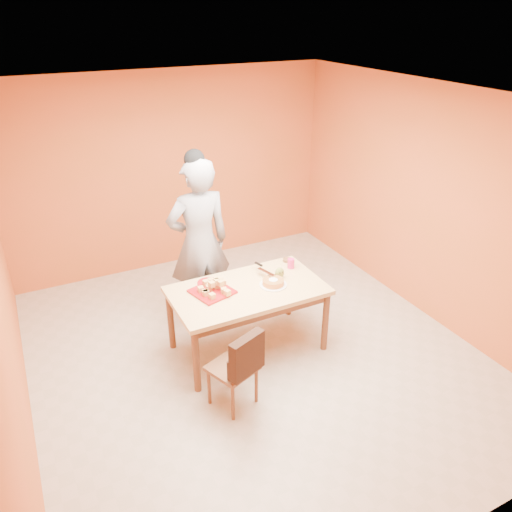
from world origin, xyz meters
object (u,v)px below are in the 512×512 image
checker_tin (287,260)px  dining_table (248,296)px  dining_chair (233,367)px  pastry_platter (212,292)px  red_dinner_plate (208,283)px  magenta_glass (291,263)px  person (199,243)px  egg_ornament (279,273)px  sponge_cake (273,282)px

checker_tin → dining_table: bearing=-152.8°
dining_chair → pastry_platter: (0.14, 0.81, 0.33)m
pastry_platter → red_dinner_plate: 0.20m
pastry_platter → checker_tin: (1.04, 0.26, 0.00)m
magenta_glass → dining_chair: bearing=-141.2°
dining_chair → person: 1.63m
person → pastry_platter: size_ratio=5.29×
person → magenta_glass: 1.06m
dining_chair → magenta_glass: (1.13, 0.91, 0.37)m
checker_tin → magenta_glass: bearing=-106.0°
dining_table → egg_ornament: 0.44m
pastry_platter → egg_ornament: 0.77m
dining_chair → sponge_cake: dining_chair is taller
sponge_cake → magenta_glass: size_ratio=2.05×
person → pastry_platter: (-0.13, -0.69, -0.23)m
person → sponge_cake: (0.50, -0.84, -0.20)m
sponge_cake → checker_tin: 0.58m
pastry_platter → red_dinner_plate: bearing=80.4°
dining_chair → checker_tin: size_ratio=8.12×
dining_chair → egg_ornament: bearing=19.0°
dining_chair → pastry_platter: bearing=59.1°
sponge_cake → egg_ornament: size_ratio=1.75×
magenta_glass → pastry_platter: bearing=-174.3°
dining_chair → pastry_platter: size_ratio=2.26×
checker_tin → egg_ornament: bearing=-131.9°
dining_table → magenta_glass: 0.68m
dining_chair → checker_tin: dining_chair is taller
person → red_dinner_plate: 0.56m
dining_chair → pastry_platter: dining_chair is taller
red_dinner_plate → dining_table: bearing=-41.5°
person → magenta_glass: size_ratio=17.95×
dining_table → person: (-0.22, 0.79, 0.33)m
magenta_glass → checker_tin: 0.17m
magenta_glass → dining_table: bearing=-163.0°
pastry_platter → red_dinner_plate: size_ratio=1.65×
dining_chair → red_dinner_plate: dining_chair is taller
sponge_cake → magenta_glass: 0.44m
dining_chair → magenta_glass: 1.50m
pastry_platter → magenta_glass: (0.99, 0.10, 0.04)m
red_dinner_plate → sponge_cake: size_ratio=1.00×
magenta_glass → sponge_cake: bearing=-145.2°
person → checker_tin: size_ratio=19.05×
person → sponge_cake: size_ratio=8.75×
person → checker_tin: (0.90, -0.44, -0.22)m
pastry_platter → sponge_cake: bearing=-13.6°
dining_table → pastry_platter: pastry_platter is taller
dining_table → egg_ornament: bearing=5.8°
dining_table → dining_chair: size_ratio=1.88×
egg_ornament → checker_tin: egg_ornament is taller
dining_table → egg_ornament: egg_ornament is taller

